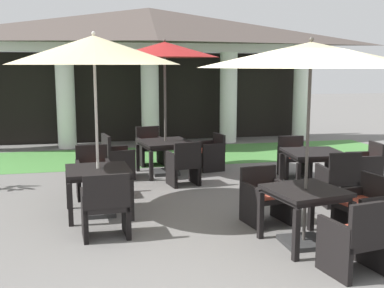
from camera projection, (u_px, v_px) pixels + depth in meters
The scene contains 23 objects.
ground_plane at pixel (255, 271), 5.45m from camera, with size 60.00×60.00×0.00m, color slate.
background_pavilion at pixel (149, 44), 13.64m from camera, with size 10.59×2.41×3.87m.
lawn_strip at pixel (160, 156), 12.28m from camera, with size 12.39×2.71×0.01m, color #47843D.
patio_table_near_foreground at pixel (305, 196), 6.16m from camera, with size 1.03×1.03×0.75m.
patio_umbrella_near_foreground at pixel (311, 56), 5.87m from camera, with size 2.79×2.79×2.65m.
patio_chair_near_foreground_north at pixel (265, 197), 7.08m from camera, with size 0.70×0.67×0.81m.
patio_chair_near_foreground_south at pixel (357, 240), 5.31m from camera, with size 0.70×0.66×0.89m.
patio_chair_near_foreground_east at pixel (363, 207), 6.56m from camera, with size 0.64×0.68×0.82m.
patio_table_mid_left at pixel (98, 174), 7.41m from camera, with size 1.01×1.01×0.74m.
patio_umbrella_mid_left at pixel (94, 51), 7.10m from camera, with size 2.56×2.56×2.80m.
patio_chair_mid_left_north at pixel (93, 174), 8.45m from camera, with size 0.61×0.57×0.90m.
patio_chair_mid_left_south at pixel (106, 207), 6.43m from camera, with size 0.65×0.54×0.92m.
patio_table_mid_right at pixel (165, 145), 10.18m from camera, with size 1.19×1.19×0.71m.
patio_umbrella_mid_right at pixel (165, 52), 9.86m from camera, with size 2.26×2.26×2.83m.
patio_chair_mid_right_west at pixel (116, 159), 9.81m from camera, with size 0.65×0.71×0.91m.
patio_chair_mid_right_east at pixel (210, 153), 10.62m from camera, with size 0.62×0.64×0.80m.
patio_chair_mid_right_north at pixel (150, 147), 11.18m from camera, with size 0.66×0.61×0.87m.
patio_chair_mid_right_south at pixel (184, 165), 9.26m from camera, with size 0.63×0.59×0.87m.
patio_table_far_back at pixel (314, 156), 8.94m from camera, with size 1.08×1.08×0.72m.
patio_chair_far_back_south at pixel (338, 181), 7.95m from camera, with size 0.59×0.62×0.92m.
patio_chair_far_back_east at pixel (366, 166), 9.12m from camera, with size 0.56×0.58×0.86m.
patio_chair_far_back_north at pixel (294, 158), 9.99m from camera, with size 0.61×0.62×0.82m.
terracotta_urn at pixel (209, 160), 10.75m from camera, with size 0.27×0.27×0.46m.
Camera 1 is at (-1.81, -4.87, 2.32)m, focal length 44.98 mm.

